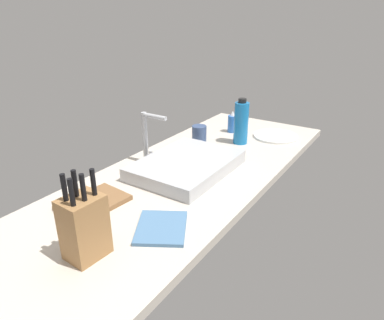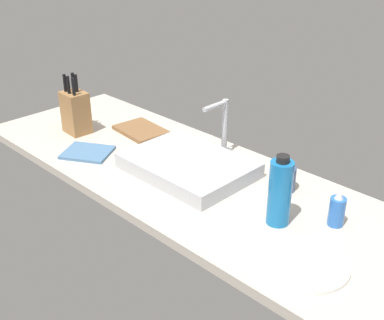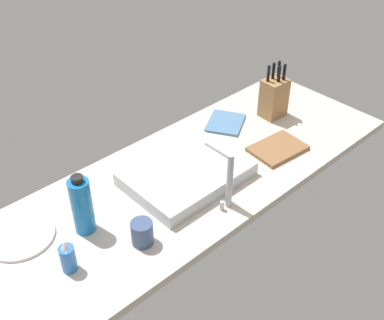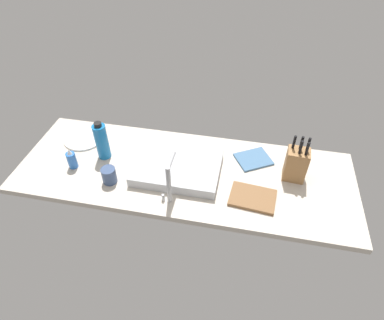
{
  "view_description": "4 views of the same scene",
  "coord_description": "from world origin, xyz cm",
  "px_view_note": "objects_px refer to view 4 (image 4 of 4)",
  "views": [
    {
      "loc": [
        -113.06,
        -77.91,
        69.96
      ],
      "look_at": [
        2.72,
        -2.23,
        9.98
      ],
      "focal_mm": 32.78,
      "sensor_mm": 36.0,
      "label": 1
    },
    {
      "loc": [
        125.48,
        -119.87,
        94.93
      ],
      "look_at": [
        5.36,
        1.44,
        9.32
      ],
      "focal_mm": 46.91,
      "sensor_mm": 36.0,
      "label": 2
    },
    {
      "loc": [
        105.76,
        114.23,
        129.21
      ],
      "look_at": [
        -0.82,
        -0.22,
        10.39
      ],
      "focal_mm": 45.51,
      "sensor_mm": 36.0,
      "label": 3
    },
    {
      "loc": [
        -30.75,
        129.87,
        133.47
      ],
      "look_at": [
        -4.42,
        -0.75,
        11.77
      ],
      "focal_mm": 30.7,
      "sensor_mm": 36.0,
      "label": 4
    }
  ],
  "objects_px": {
    "sink_basin": "(178,167)",
    "cutting_board": "(253,198)",
    "dinner_plate": "(84,138)",
    "coffee_mug": "(109,175)",
    "soap_bottle": "(72,160)",
    "water_bottle": "(102,141)",
    "dish_towel": "(253,159)",
    "knife_block": "(296,164)",
    "faucet": "(169,180)"
  },
  "relations": [
    {
      "from": "dish_towel",
      "to": "soap_bottle",
      "type": "bearing_deg",
      "value": 14.48
    },
    {
      "from": "water_bottle",
      "to": "coffee_mug",
      "type": "relative_size",
      "value": 2.65
    },
    {
      "from": "sink_basin",
      "to": "dish_towel",
      "type": "bearing_deg",
      "value": -156.47
    },
    {
      "from": "cutting_board",
      "to": "dish_towel",
      "type": "height_order",
      "value": "cutting_board"
    },
    {
      "from": "faucet",
      "to": "soap_bottle",
      "type": "bearing_deg",
      "value": -11.87
    },
    {
      "from": "soap_bottle",
      "to": "knife_block",
      "type": "bearing_deg",
      "value": -172.57
    },
    {
      "from": "cutting_board",
      "to": "water_bottle",
      "type": "distance_m",
      "value": 0.9
    },
    {
      "from": "sink_basin",
      "to": "dish_towel",
      "type": "relative_size",
      "value": 2.49
    },
    {
      "from": "sink_basin",
      "to": "cutting_board",
      "type": "relative_size",
      "value": 2.02
    },
    {
      "from": "knife_block",
      "to": "dish_towel",
      "type": "distance_m",
      "value": 0.26
    },
    {
      "from": "knife_block",
      "to": "water_bottle",
      "type": "distance_m",
      "value": 1.09
    },
    {
      "from": "dinner_plate",
      "to": "water_bottle",
      "type": "bearing_deg",
      "value": 146.76
    },
    {
      "from": "sink_basin",
      "to": "dish_towel",
      "type": "height_order",
      "value": "sink_basin"
    },
    {
      "from": "sink_basin",
      "to": "faucet",
      "type": "distance_m",
      "value": 0.24
    },
    {
      "from": "sink_basin",
      "to": "faucet",
      "type": "xyz_separation_m",
      "value": [
        -0.01,
        0.21,
        0.11
      ]
    },
    {
      "from": "soap_bottle",
      "to": "dinner_plate",
      "type": "relative_size",
      "value": 0.51
    },
    {
      "from": "soap_bottle",
      "to": "water_bottle",
      "type": "bearing_deg",
      "value": -139.16
    },
    {
      "from": "faucet",
      "to": "knife_block",
      "type": "height_order",
      "value": "knife_block"
    },
    {
      "from": "sink_basin",
      "to": "water_bottle",
      "type": "distance_m",
      "value": 0.46
    },
    {
      "from": "dinner_plate",
      "to": "coffee_mug",
      "type": "distance_m",
      "value": 0.44
    },
    {
      "from": "faucet",
      "to": "water_bottle",
      "type": "relative_size",
      "value": 0.98
    },
    {
      "from": "faucet",
      "to": "dish_towel",
      "type": "relative_size",
      "value": 1.25
    },
    {
      "from": "soap_bottle",
      "to": "coffee_mug",
      "type": "bearing_deg",
      "value": 164.51
    },
    {
      "from": "soap_bottle",
      "to": "dinner_plate",
      "type": "xyz_separation_m",
      "value": [
        0.05,
        -0.25,
        -0.05
      ]
    },
    {
      "from": "dinner_plate",
      "to": "coffee_mug",
      "type": "height_order",
      "value": "coffee_mug"
    },
    {
      "from": "cutting_board",
      "to": "coffee_mug",
      "type": "bearing_deg",
      "value": 1.94
    },
    {
      "from": "cutting_board",
      "to": "soap_bottle",
      "type": "distance_m",
      "value": 1.02
    },
    {
      "from": "cutting_board",
      "to": "soap_bottle",
      "type": "relative_size",
      "value": 1.86
    },
    {
      "from": "coffee_mug",
      "to": "water_bottle",
      "type": "bearing_deg",
      "value": -60.14
    },
    {
      "from": "dinner_plate",
      "to": "soap_bottle",
      "type": "bearing_deg",
      "value": 101.96
    },
    {
      "from": "knife_block",
      "to": "cutting_board",
      "type": "height_order",
      "value": "knife_block"
    },
    {
      "from": "knife_block",
      "to": "soap_bottle",
      "type": "height_order",
      "value": "knife_block"
    },
    {
      "from": "sink_basin",
      "to": "dinner_plate",
      "type": "bearing_deg",
      "value": -14.55
    },
    {
      "from": "knife_block",
      "to": "dish_towel",
      "type": "height_order",
      "value": "knife_block"
    },
    {
      "from": "water_bottle",
      "to": "dish_towel",
      "type": "bearing_deg",
      "value": -170.9
    },
    {
      "from": "knife_block",
      "to": "dinner_plate",
      "type": "relative_size",
      "value": 1.09
    },
    {
      "from": "cutting_board",
      "to": "water_bottle",
      "type": "relative_size",
      "value": 0.97
    },
    {
      "from": "sink_basin",
      "to": "coffee_mug",
      "type": "bearing_deg",
      "value": 23.45
    },
    {
      "from": "cutting_board",
      "to": "dish_towel",
      "type": "xyz_separation_m",
      "value": [
        0.01,
        -0.3,
        -0.0
      ]
    },
    {
      "from": "sink_basin",
      "to": "cutting_board",
      "type": "xyz_separation_m",
      "value": [
        -0.43,
        0.12,
        -0.02
      ]
    },
    {
      "from": "faucet",
      "to": "coffee_mug",
      "type": "relative_size",
      "value": 2.61
    },
    {
      "from": "sink_basin",
      "to": "cutting_board",
      "type": "bearing_deg",
      "value": 163.95
    },
    {
      "from": "water_bottle",
      "to": "dinner_plate",
      "type": "relative_size",
      "value": 0.98
    },
    {
      "from": "knife_block",
      "to": "water_bottle",
      "type": "height_order",
      "value": "knife_block"
    },
    {
      "from": "sink_basin",
      "to": "knife_block",
      "type": "distance_m",
      "value": 0.64
    },
    {
      "from": "cutting_board",
      "to": "dish_towel",
      "type": "bearing_deg",
      "value": -87.33
    },
    {
      "from": "faucet",
      "to": "dinner_plate",
      "type": "height_order",
      "value": "faucet"
    },
    {
      "from": "soap_bottle",
      "to": "dish_towel",
      "type": "bearing_deg",
      "value": -165.52
    },
    {
      "from": "knife_block",
      "to": "coffee_mug",
      "type": "relative_size",
      "value": 2.95
    },
    {
      "from": "soap_bottle",
      "to": "water_bottle",
      "type": "height_order",
      "value": "water_bottle"
    }
  ]
}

